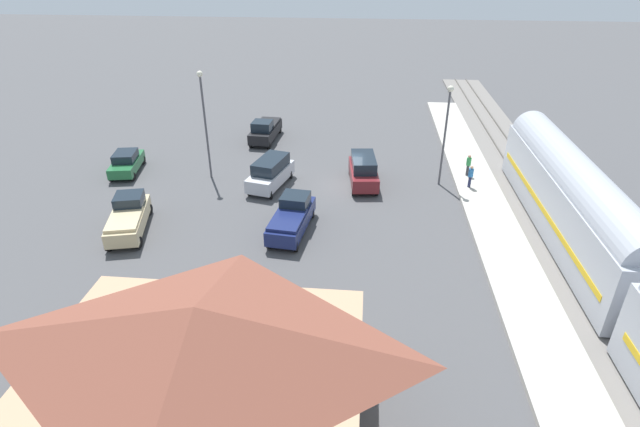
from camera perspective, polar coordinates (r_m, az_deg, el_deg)
ground_plane at (r=37.93m, az=2.91°, el=3.19°), size 200.00×200.00×0.00m
railway_track at (r=39.93m, az=23.43°, el=2.24°), size 4.80×70.00×0.30m
platform at (r=38.82m, az=17.84°, el=2.64°), size 3.20×46.00×0.30m
station_building at (r=18.79m, az=-13.34°, el=-17.08°), size 11.91×8.62×5.80m
pedestrian_on_platform at (r=40.31m, az=16.80°, el=5.54°), size 0.36×0.36×1.71m
pedestrian_waiting_far at (r=38.31m, az=17.03°, el=4.29°), size 0.36×0.36×1.71m
sedan_green at (r=42.85m, az=-21.48°, el=5.53°), size 2.60×4.75×1.74m
pickup_tan at (r=33.71m, az=-21.27°, el=-0.34°), size 3.22×5.71×2.14m
pickup_black at (r=47.18m, az=-6.36°, el=9.58°), size 2.30×5.51×2.14m
suv_silver at (r=37.59m, az=-5.73°, el=4.76°), size 3.08×5.23×2.22m
suv_maroon at (r=37.90m, az=5.03°, el=5.01°), size 2.45×5.08×2.22m
pickup_navy at (r=31.44m, az=-3.27°, el=-0.39°), size 2.58×5.59×2.14m
light_pole_near_platform at (r=37.55m, az=14.39°, el=9.96°), size 0.44×0.44×7.61m
light_pole_lot_center at (r=38.56m, az=-13.24°, el=11.19°), size 0.44×0.44×8.34m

